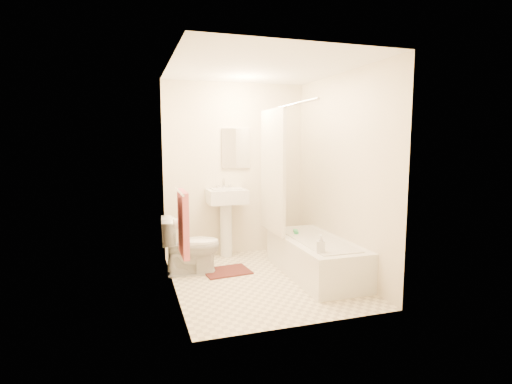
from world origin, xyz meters
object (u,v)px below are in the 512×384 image
object	(u,v)px
bathtub	(315,257)
bath_mat	(227,271)
soap_bottle	(321,244)
toilet	(191,246)
sink	(226,220)

from	to	relation	value
bathtub	bath_mat	distance (m)	1.10
bath_mat	soap_bottle	xyz separation A→B (m)	(0.79, -0.95, 0.52)
toilet	bathtub	world-z (taller)	toilet
toilet	bathtub	bearing A→B (deg)	-106.13
bath_mat	sink	bearing A→B (deg)	76.58
sink	bathtub	distance (m)	1.39
toilet	soap_bottle	bearing A→B (deg)	-127.01
bath_mat	toilet	bearing A→B (deg)	167.68
bathtub	soap_bottle	world-z (taller)	soap_bottle
toilet	sink	size ratio (longest dim) A/B	0.68
bathtub	bath_mat	bearing A→B (deg)	157.10
sink	bath_mat	world-z (taller)	sink
sink	bathtub	size ratio (longest dim) A/B	0.67
bath_mat	soap_bottle	size ratio (longest dim) A/B	2.86
sink	soap_bottle	distance (m)	1.73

